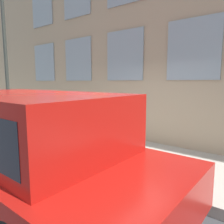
% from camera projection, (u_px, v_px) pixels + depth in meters
% --- Properties ---
extents(ground_plane, '(80.00, 80.00, 0.00)m').
position_uv_depth(ground_plane, '(97.00, 176.00, 4.43)').
color(ground_plane, '#38383A').
extents(sidewalk, '(2.39, 60.00, 0.17)m').
position_uv_depth(sidewalk, '(130.00, 156.00, 5.34)').
color(sidewalk, '#A8A093').
rests_on(sidewalk, ground_plane).
extents(fire_hydrant, '(0.37, 0.47, 0.83)m').
position_uv_depth(fire_hydrant, '(94.00, 139.00, 4.97)').
color(fire_hydrant, gray).
rests_on(fire_hydrant, sidewalk).
extents(person, '(0.27, 0.18, 1.12)m').
position_uv_depth(person, '(131.00, 130.00, 4.78)').
color(person, navy).
rests_on(person, sidewalk).
extents(parked_truck_red_near, '(1.98, 5.30, 1.73)m').
position_uv_depth(parked_truck_red_near, '(21.00, 139.00, 3.39)').
color(parked_truck_red_near, black).
rests_on(parked_truck_red_near, ground_plane).
extents(street_lamp, '(0.36, 0.36, 5.39)m').
position_uv_depth(street_lamp, '(4.00, 36.00, 7.76)').
color(street_lamp, '#2D332D').
rests_on(street_lamp, sidewalk).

